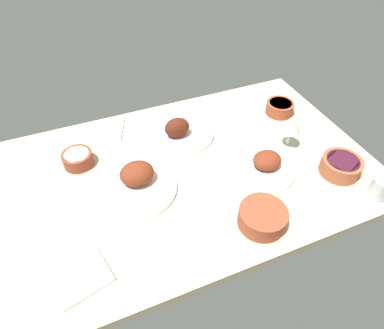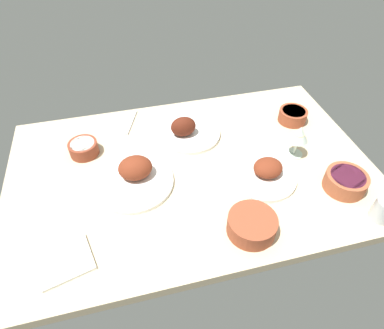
{
  "view_description": "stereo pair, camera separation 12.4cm",
  "coord_description": "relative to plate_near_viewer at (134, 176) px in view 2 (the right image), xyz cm",
  "views": [
    {
      "loc": [
        33.29,
        81.86,
        93.48
      ],
      "look_at": [
        0.0,
        0.0,
        6.0
      ],
      "focal_mm": 30.27,
      "sensor_mm": 36.0,
      "label": 1
    },
    {
      "loc": [
        21.49,
        85.72,
        93.48
      ],
      "look_at": [
        0.0,
        0.0,
        6.0
      ],
      "focal_mm": 30.27,
      "sensor_mm": 36.0,
      "label": 2
    }
  ],
  "objects": [
    {
      "name": "dining_table",
      "position": [
        -22.21,
        -1.57,
        -4.85
      ],
      "size": [
        140.0,
        90.0,
        4.0
      ],
      "primitive_type": "cube",
      "color": "#C6B28E",
      "rests_on": "ground"
    },
    {
      "name": "plate_near_viewer",
      "position": [
        0.0,
        0.0,
        0.0
      ],
      "size": [
        29.42,
        29.42,
        9.66
      ],
      "color": "white",
      "rests_on": "dining_table"
    },
    {
      "name": "plate_far_side",
      "position": [
        -25.07,
        -21.24,
        -0.21
      ],
      "size": [
        26.15,
        26.15,
        9.95
      ],
      "color": "white",
      "rests_on": "dining_table"
    },
    {
      "name": "plate_center_main",
      "position": [
        -47.48,
        9.57,
        -0.56
      ],
      "size": [
        25.2,
        25.2,
        7.77
      ],
      "color": "white",
      "rests_on": "dining_table"
    },
    {
      "name": "bowl_cream",
      "position": [
        17.98,
        -20.36,
        0.14
      ],
      "size": [
        11.46,
        11.46,
        5.5
      ],
      "color": "brown",
      "rests_on": "dining_table"
    },
    {
      "name": "bowl_onions",
      "position": [
        -73.46,
        21.53,
        0.58
      ],
      "size": [
        14.85,
        14.85,
        6.35
      ],
      "color": "#A35133",
      "rests_on": "dining_table"
    },
    {
      "name": "bowl_sauce",
      "position": [
        -33.75,
        30.9,
        0.62
      ],
      "size": [
        15.85,
        15.85,
        6.44
      ],
      "color": "brown",
      "rests_on": "dining_table"
    },
    {
      "name": "bowl_pasta",
      "position": [
        -73.55,
        -20.05,
        0.21
      ],
      "size": [
        12.38,
        12.38,
        5.64
      ],
      "color": "brown",
      "rests_on": "dining_table"
    },
    {
      "name": "wine_glass",
      "position": [
        -64.18,
        0.73,
        7.07
      ],
      "size": [
        7.6,
        7.6,
        14.0
      ],
      "color": "silver",
      "rests_on": "dining_table"
    },
    {
      "name": "water_tumbler",
      "position": [
        -77.47,
        36.44,
        1.49
      ],
      "size": [
        6.76,
        6.76,
        8.69
      ],
      "primitive_type": "cylinder",
      "color": "silver",
      "rests_on": "dining_table"
    },
    {
      "name": "folded_napkin",
      "position": [
        24.45,
        27.92,
        -2.25
      ],
      "size": [
        18.28,
        16.64,
        1.2
      ],
      "primitive_type": "cube",
      "rotation": [
        0.0,
        0.0,
        0.25
      ],
      "color": "white",
      "rests_on": "dining_table"
    },
    {
      "name": "fork_loose",
      "position": [
        -2.82,
        -36.21,
        -2.45
      ],
      "size": [
        6.83,
        16.49,
        0.8
      ],
      "primitive_type": "cube",
      "rotation": [
        0.0,
        0.0,
        1.22
      ],
      "color": "silver",
      "rests_on": "dining_table"
    }
  ]
}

